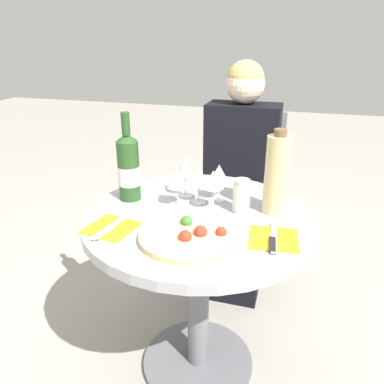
# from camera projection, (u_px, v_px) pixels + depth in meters

# --- Properties ---
(ground_plane) EXTENTS (12.00, 12.00, 0.00)m
(ground_plane) POSITION_uv_depth(u_px,v_px,m) (198.00, 363.00, 1.60)
(ground_plane) COLOR gray
(ground_plane) RESTS_ON ground
(dining_table) EXTENTS (0.82, 0.82, 0.71)m
(dining_table) POSITION_uv_depth(u_px,v_px,m) (199.00, 254.00, 1.39)
(dining_table) COLOR slate
(dining_table) RESTS_ON ground_plane
(chair_behind_diner) EXTENTS (0.41, 0.41, 0.91)m
(chair_behind_diner) POSITION_uv_depth(u_px,v_px,m) (241.00, 197.00, 2.12)
(chair_behind_diner) COLOR slate
(chair_behind_diner) RESTS_ON ground_plane
(seated_diner) EXTENTS (0.37, 0.41, 1.19)m
(seated_diner) POSITION_uv_depth(u_px,v_px,m) (237.00, 192.00, 1.96)
(seated_diner) COLOR black
(seated_diner) RESTS_ON ground_plane
(pizza_large) EXTENTS (0.30, 0.30, 0.05)m
(pizza_large) POSITION_uv_depth(u_px,v_px,m) (188.00, 236.00, 1.16)
(pizza_large) COLOR #E5C17F
(pizza_large) RESTS_ON dining_table
(wine_bottle) EXTENTS (0.08, 0.08, 0.33)m
(wine_bottle) POSITION_uv_depth(u_px,v_px,m) (129.00, 167.00, 1.41)
(wine_bottle) COLOR #23471E
(wine_bottle) RESTS_ON dining_table
(tall_carafe) EXTENTS (0.08, 0.08, 0.30)m
(tall_carafe) POSITION_uv_depth(u_px,v_px,m) (277.00, 174.00, 1.29)
(tall_carafe) COLOR tan
(tall_carafe) RESTS_ON dining_table
(sugar_shaker) EXTENTS (0.06, 0.06, 0.12)m
(sugar_shaker) POSITION_uv_depth(u_px,v_px,m) (242.00, 196.00, 1.32)
(sugar_shaker) COLOR silver
(sugar_shaker) RESTS_ON dining_table
(wine_glass_back_right) EXTENTS (0.07, 0.07, 0.14)m
(wine_glass_back_right) POSITION_uv_depth(u_px,v_px,m) (219.00, 174.00, 1.41)
(wine_glass_back_right) COLOR silver
(wine_glass_back_right) RESTS_ON dining_table
(wine_glass_center) EXTENTS (0.07, 0.07, 0.15)m
(wine_glass_center) POSITION_uv_depth(u_px,v_px,m) (199.00, 175.00, 1.38)
(wine_glass_center) COLOR silver
(wine_glass_center) RESTS_ON dining_table
(wine_glass_back_left) EXTENTS (0.07, 0.07, 0.16)m
(wine_glass_back_left) POSITION_uv_depth(u_px,v_px,m) (185.00, 167.00, 1.43)
(wine_glass_back_left) COLOR silver
(wine_glass_back_left) RESTS_ON dining_table
(wine_glass_front_right) EXTENTS (0.07, 0.07, 0.15)m
(wine_glass_front_right) POSITION_uv_depth(u_px,v_px,m) (213.00, 180.00, 1.32)
(wine_glass_front_right) COLOR silver
(wine_glass_front_right) RESTS_ON dining_table
(wine_glass_front_left) EXTENTS (0.08, 0.08, 0.14)m
(wine_glass_front_left) POSITION_uv_depth(u_px,v_px,m) (178.00, 180.00, 1.36)
(wine_glass_front_left) COLOR silver
(wine_glass_front_left) RESTS_ON dining_table
(place_setting_left) EXTENTS (0.17, 0.19, 0.01)m
(place_setting_left) POSITION_uv_depth(u_px,v_px,m) (111.00, 228.00, 1.22)
(place_setting_left) COLOR gold
(place_setting_left) RESTS_ON dining_table
(place_setting_right) EXTENTS (0.16, 0.19, 0.01)m
(place_setting_right) POSITION_uv_depth(u_px,v_px,m) (274.00, 239.00, 1.16)
(place_setting_right) COLOR gold
(place_setting_right) RESTS_ON dining_table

